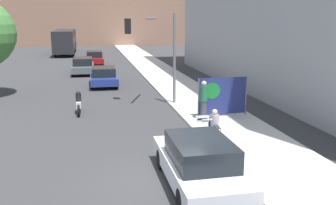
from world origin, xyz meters
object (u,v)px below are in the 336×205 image
object	(u,v)px
city_bus_on_road	(65,40)
motorcycle_on_road	(79,103)
protest_banner	(222,96)
car_on_road_nearest	(104,76)
parked_car_curbside	(199,162)
jogger_on_sidewalk	(204,100)
car_on_road_midblock	(83,66)
car_on_road_distant	(94,58)
traffic_light_pole	(156,43)
seated_protester	(215,123)

from	to	relation	value
city_bus_on_road	motorcycle_on_road	xyz separation A→B (m)	(2.55, -33.90, -1.32)
protest_banner	motorcycle_on_road	world-z (taller)	protest_banner
protest_banner	car_on_road_nearest	world-z (taller)	protest_banner
parked_car_curbside	motorcycle_on_road	world-z (taller)	parked_car_curbside
jogger_on_sidewalk	car_on_road_midblock	world-z (taller)	jogger_on_sidewalk
jogger_on_sidewalk	car_on_road_distant	world-z (taller)	jogger_on_sidewalk
traffic_light_pole	car_on_road_distant	distance (m)	19.99
parked_car_curbside	jogger_on_sidewalk	bearing A→B (deg)	71.87
seated_protester	traffic_light_pole	bearing A→B (deg)	123.30
traffic_light_pole	parked_car_curbside	distance (m)	11.16
traffic_light_pole	car_on_road_midblock	world-z (taller)	traffic_light_pole
protest_banner	seated_protester	bearing A→B (deg)	-114.47
car_on_road_nearest	city_bus_on_road	xyz separation A→B (m)	(-4.12, 26.06, 1.15)
protest_banner	car_on_road_distant	bearing A→B (deg)	103.92
jogger_on_sidewalk	city_bus_on_road	world-z (taller)	city_bus_on_road
parked_car_curbside	city_bus_on_road	world-z (taller)	city_bus_on_road
car_on_road_nearest	seated_protester	bearing A→B (deg)	-74.15
car_on_road_nearest	parked_car_curbside	bearing A→B (deg)	-83.18
car_on_road_midblock	car_on_road_nearest	bearing A→B (deg)	-76.43
traffic_light_pole	city_bus_on_road	xyz separation A→B (m)	(-6.81, 32.62, -1.65)
protest_banner	parked_car_curbside	world-z (taller)	protest_banner
protest_banner	traffic_light_pole	bearing A→B (deg)	125.28
protest_banner	car_on_road_distant	distance (m)	23.97
protest_banner	car_on_road_distant	xyz separation A→B (m)	(-5.77, 23.26, -0.42)
parked_car_curbside	city_bus_on_road	size ratio (longest dim) A/B	0.38
motorcycle_on_road	seated_protester	bearing A→B (deg)	-46.48
seated_protester	parked_car_curbside	xyz separation A→B (m)	(-1.77, -3.83, -0.01)
car_on_road_midblock	car_on_road_distant	size ratio (longest dim) A/B	1.02
jogger_on_sidewalk	traffic_light_pole	size ratio (longest dim) A/B	0.37
car_on_road_nearest	motorcycle_on_road	xyz separation A→B (m)	(-1.57, -7.84, -0.17)
seated_protester	car_on_road_distant	size ratio (longest dim) A/B	0.26
motorcycle_on_road	car_on_road_midblock	bearing A→B (deg)	89.91
parked_car_curbside	motorcycle_on_road	xyz separation A→B (m)	(-3.64, 9.53, -0.22)
jogger_on_sidewalk	traffic_light_pole	distance (m)	5.07
parked_car_curbside	protest_banner	bearing A→B (deg)	65.36
car_on_road_midblock	jogger_on_sidewalk	bearing A→B (deg)	-71.33
seated_protester	traffic_light_pole	world-z (taller)	traffic_light_pole
parked_car_curbside	car_on_road_midblock	xyz separation A→B (m)	(-3.62, 23.76, -0.02)
car_on_road_nearest	car_on_road_distant	world-z (taller)	car_on_road_distant
seated_protester	car_on_road_midblock	xyz separation A→B (m)	(-5.39, 19.93, -0.03)
traffic_light_pole	car_on_road_distant	world-z (taller)	traffic_light_pole
jogger_on_sidewalk	parked_car_curbside	xyz separation A→B (m)	(-2.17, -6.62, -0.34)
car_on_road_distant	parked_car_curbside	bearing A→B (deg)	-85.26
protest_banner	car_on_road_nearest	size ratio (longest dim) A/B	0.59
seated_protester	car_on_road_nearest	xyz separation A→B (m)	(-3.84, 13.54, -0.05)
car_on_road_midblock	city_bus_on_road	distance (m)	19.86
seated_protester	motorcycle_on_road	xyz separation A→B (m)	(-5.41, 5.70, -0.23)
seated_protester	car_on_road_distant	xyz separation A→B (m)	(-4.28, 26.52, -0.03)
motorcycle_on_road	car_on_road_nearest	bearing A→B (deg)	78.69
parked_car_curbside	car_on_road_distant	bearing A→B (deg)	94.74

